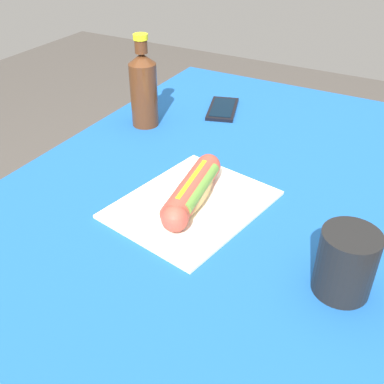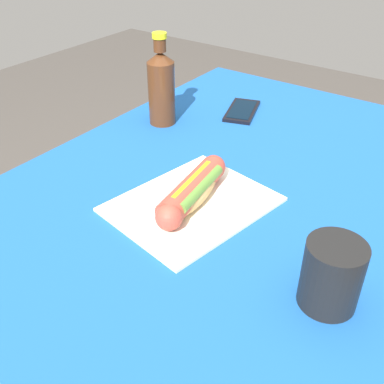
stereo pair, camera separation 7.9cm
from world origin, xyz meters
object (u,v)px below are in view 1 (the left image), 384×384
hot_dog (192,190)px  soda_bottle (144,88)px  drinking_cup (346,263)px  cell_phone (223,109)px

hot_dog → soda_bottle: soda_bottle is taller
soda_bottle → drinking_cup: (0.32, 0.55, -0.04)m
soda_bottle → drinking_cup: 0.64m
cell_phone → drinking_cup: bearing=40.9°
hot_dog → soda_bottle: size_ratio=1.03×
hot_dog → drinking_cup: (0.08, 0.29, 0.02)m
hot_dog → cell_phone: size_ratio=1.42×
cell_phone → soda_bottle: (0.16, -0.13, 0.09)m
cell_phone → drinking_cup: size_ratio=1.53×
hot_dog → soda_bottle: bearing=-132.7°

